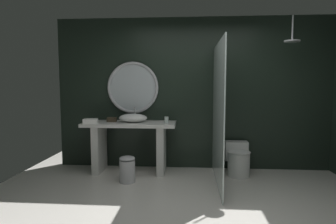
{
  "coord_description": "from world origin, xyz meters",
  "views": [
    {
      "loc": [
        -0.09,
        -3.14,
        1.46
      ],
      "look_at": [
        -0.38,
        0.76,
        1.09
      ],
      "focal_mm": 30.78,
      "sensor_mm": 36.0,
      "label": 1
    }
  ],
  "objects_px": {
    "tumbler_cup": "(167,120)",
    "rain_shower_head": "(292,39)",
    "round_wall_mirror": "(133,88)",
    "toilet": "(238,159)",
    "waste_bin": "(127,169)",
    "folded_hand_towel": "(90,121)",
    "vessel_sink": "(133,118)",
    "tissue_box": "(112,120)"
  },
  "relations": [
    {
      "from": "tissue_box",
      "to": "toilet",
      "type": "bearing_deg",
      "value": -1.59
    },
    {
      "from": "rain_shower_head",
      "to": "toilet",
      "type": "height_order",
      "value": "rain_shower_head"
    },
    {
      "from": "tissue_box",
      "to": "rain_shower_head",
      "type": "bearing_deg",
      "value": -2.92
    },
    {
      "from": "vessel_sink",
      "to": "round_wall_mirror",
      "type": "bearing_deg",
      "value": 100.7
    },
    {
      "from": "tumbler_cup",
      "to": "folded_hand_towel",
      "type": "xyz_separation_m",
      "value": [
        -1.21,
        -0.14,
        -0.02
      ]
    },
    {
      "from": "tissue_box",
      "to": "waste_bin",
      "type": "height_order",
      "value": "tissue_box"
    },
    {
      "from": "rain_shower_head",
      "to": "waste_bin",
      "type": "height_order",
      "value": "rain_shower_head"
    },
    {
      "from": "tissue_box",
      "to": "round_wall_mirror",
      "type": "distance_m",
      "value": 0.66
    },
    {
      "from": "round_wall_mirror",
      "to": "rain_shower_head",
      "type": "height_order",
      "value": "rain_shower_head"
    },
    {
      "from": "toilet",
      "to": "round_wall_mirror",
      "type": "bearing_deg",
      "value": 170.37
    },
    {
      "from": "tumbler_cup",
      "to": "rain_shower_head",
      "type": "bearing_deg",
      "value": -1.4
    },
    {
      "from": "round_wall_mirror",
      "to": "vessel_sink",
      "type": "bearing_deg",
      "value": -79.3
    },
    {
      "from": "tumbler_cup",
      "to": "folded_hand_towel",
      "type": "relative_size",
      "value": 0.5
    },
    {
      "from": "rain_shower_head",
      "to": "waste_bin",
      "type": "bearing_deg",
      "value": -170.51
    },
    {
      "from": "vessel_sink",
      "to": "round_wall_mirror",
      "type": "height_order",
      "value": "round_wall_mirror"
    },
    {
      "from": "vessel_sink",
      "to": "waste_bin",
      "type": "relative_size",
      "value": 1.18
    },
    {
      "from": "vessel_sink",
      "to": "round_wall_mirror",
      "type": "xyz_separation_m",
      "value": [
        -0.05,
        0.25,
        0.5
      ]
    },
    {
      "from": "vessel_sink",
      "to": "toilet",
      "type": "distance_m",
      "value": 1.85
    },
    {
      "from": "tumbler_cup",
      "to": "round_wall_mirror",
      "type": "distance_m",
      "value": 0.87
    },
    {
      "from": "tissue_box",
      "to": "folded_hand_towel",
      "type": "bearing_deg",
      "value": -139.96
    },
    {
      "from": "vessel_sink",
      "to": "tissue_box",
      "type": "relative_size",
      "value": 3.2
    },
    {
      "from": "toilet",
      "to": "folded_hand_towel",
      "type": "bearing_deg",
      "value": -175.66
    },
    {
      "from": "tissue_box",
      "to": "waste_bin",
      "type": "relative_size",
      "value": 0.37
    },
    {
      "from": "waste_bin",
      "to": "folded_hand_towel",
      "type": "relative_size",
      "value": 1.85
    },
    {
      "from": "vessel_sink",
      "to": "rain_shower_head",
      "type": "distance_m",
      "value": 2.77
    },
    {
      "from": "tissue_box",
      "to": "folded_hand_towel",
      "type": "height_order",
      "value": "folded_hand_towel"
    },
    {
      "from": "tissue_box",
      "to": "round_wall_mirror",
      "type": "bearing_deg",
      "value": 37.64
    },
    {
      "from": "tumbler_cup",
      "to": "waste_bin",
      "type": "distance_m",
      "value": 1.0
    },
    {
      "from": "vessel_sink",
      "to": "tumbler_cup",
      "type": "distance_m",
      "value": 0.57
    },
    {
      "from": "tissue_box",
      "to": "toilet",
      "type": "height_order",
      "value": "tissue_box"
    },
    {
      "from": "tissue_box",
      "to": "rain_shower_head",
      "type": "relative_size",
      "value": 0.38
    },
    {
      "from": "rain_shower_head",
      "to": "folded_hand_towel",
      "type": "xyz_separation_m",
      "value": [
        -3.12,
        -0.09,
        -1.27
      ]
    },
    {
      "from": "vessel_sink",
      "to": "tissue_box",
      "type": "height_order",
      "value": "vessel_sink"
    },
    {
      "from": "waste_bin",
      "to": "tumbler_cup",
      "type": "bearing_deg",
      "value": 39.62
    },
    {
      "from": "round_wall_mirror",
      "to": "toilet",
      "type": "distance_m",
      "value": 2.14
    },
    {
      "from": "rain_shower_head",
      "to": "waste_bin",
      "type": "distance_m",
      "value": 3.17
    },
    {
      "from": "rain_shower_head",
      "to": "folded_hand_towel",
      "type": "relative_size",
      "value": 1.83
    },
    {
      "from": "tumbler_cup",
      "to": "rain_shower_head",
      "type": "distance_m",
      "value": 2.29
    },
    {
      "from": "vessel_sink",
      "to": "toilet",
      "type": "bearing_deg",
      "value": -1.54
    },
    {
      "from": "tumbler_cup",
      "to": "rain_shower_head",
      "type": "xyz_separation_m",
      "value": [
        1.91,
        -0.05,
        1.26
      ]
    },
    {
      "from": "tumbler_cup",
      "to": "folded_hand_towel",
      "type": "distance_m",
      "value": 1.22
    },
    {
      "from": "vessel_sink",
      "to": "round_wall_mirror",
      "type": "distance_m",
      "value": 0.56
    }
  ]
}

